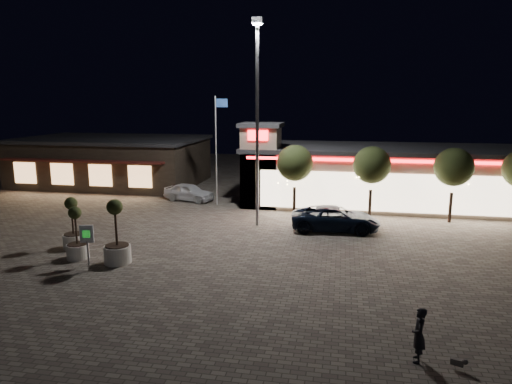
% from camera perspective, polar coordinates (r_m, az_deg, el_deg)
% --- Properties ---
extents(ground, '(90.00, 90.00, 0.00)m').
position_cam_1_polar(ground, '(21.82, -9.05, -9.38)').
color(ground, '#72695C').
rests_on(ground, ground).
extents(retail_building, '(20.40, 8.40, 6.10)m').
position_cam_1_polar(retail_building, '(35.47, 14.56, 2.15)').
color(retail_building, gray).
rests_on(retail_building, ground).
extents(restaurant_building, '(16.40, 11.00, 4.30)m').
position_cam_1_polar(restaurant_building, '(44.79, -17.45, 3.79)').
color(restaurant_building, '#382D23').
rests_on(restaurant_building, ground).
extents(floodlight_pole, '(0.60, 0.40, 12.38)m').
position_cam_1_polar(floodlight_pole, '(27.63, 0.16, 10.01)').
color(floodlight_pole, gray).
rests_on(floodlight_pole, ground).
extents(flagpole, '(0.95, 0.10, 8.00)m').
position_cam_1_polar(flagpole, '(33.51, -4.87, 6.32)').
color(flagpole, white).
rests_on(flagpole, ground).
extents(string_tree_a, '(2.42, 2.42, 4.79)m').
position_cam_1_polar(string_tree_a, '(30.59, 4.89, 3.60)').
color(string_tree_a, '#332319').
rests_on(string_tree_a, ground).
extents(string_tree_b, '(2.42, 2.42, 4.79)m').
position_cam_1_polar(string_tree_b, '(30.49, 14.29, 3.27)').
color(string_tree_b, '#332319').
rests_on(string_tree_b, ground).
extents(string_tree_c, '(2.42, 2.42, 4.79)m').
position_cam_1_polar(string_tree_c, '(31.20, 23.49, 2.85)').
color(string_tree_c, '#332319').
rests_on(string_tree_c, ground).
extents(pickup_truck, '(5.38, 2.71, 1.46)m').
position_cam_1_polar(pickup_truck, '(27.78, 9.91, -3.28)').
color(pickup_truck, black).
rests_on(pickup_truck, ground).
extents(white_sedan, '(4.27, 2.52, 1.36)m').
position_cam_1_polar(white_sedan, '(35.82, -8.39, -0.00)').
color(white_sedan, white).
rests_on(white_sedan, ground).
extents(pedestrian, '(0.46, 0.65, 1.70)m').
position_cam_1_polar(pedestrian, '(14.98, 19.67, -16.48)').
color(pedestrian, black).
rests_on(pedestrian, ground).
extents(dog, '(0.47, 0.28, 0.25)m').
position_cam_1_polar(dog, '(15.28, 24.11, -18.82)').
color(dog, '#59514C').
rests_on(dog, ground).
extents(planter_left, '(1.12, 1.12, 2.76)m').
position_cam_1_polar(planter_left, '(25.96, -21.86, -4.72)').
color(planter_left, silver).
rests_on(planter_left, ground).
extents(planter_mid, '(1.07, 1.07, 2.63)m').
position_cam_1_polar(planter_mid, '(24.24, -21.46, -5.89)').
color(planter_mid, silver).
rests_on(planter_mid, ground).
extents(planter_right, '(1.28, 1.28, 3.14)m').
position_cam_1_polar(planter_right, '(22.90, -16.99, -6.18)').
color(planter_right, silver).
rests_on(planter_right, ground).
extents(valet_sign, '(0.64, 0.18, 1.96)m').
position_cam_1_polar(valet_sign, '(22.94, -20.39, -5.33)').
color(valet_sign, gray).
rests_on(valet_sign, ground).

